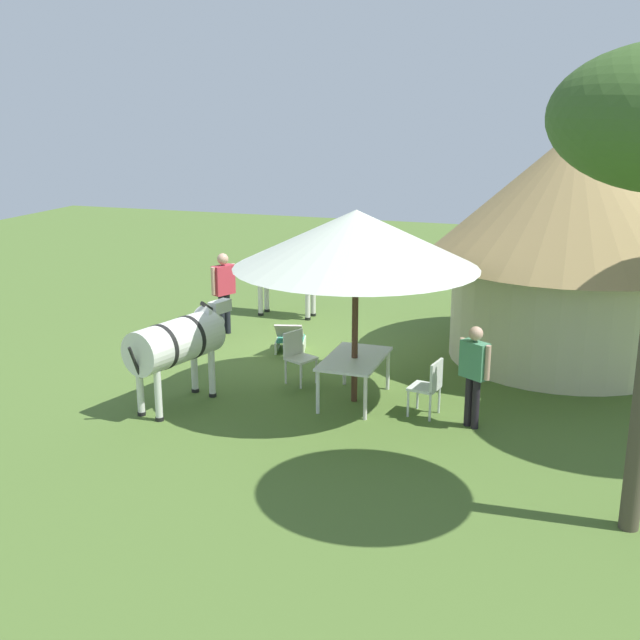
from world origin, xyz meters
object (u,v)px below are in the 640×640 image
guest_beside_umbrella (474,367)px  zebra_by_umbrella (178,342)px  shade_umbrella (356,239)px  patio_dining_table (355,362)px  patio_chair_near_hut (430,384)px  standing_watcher (224,286)px  zebra_nearest_camera (289,272)px  thatched_hut (570,234)px  patio_chair_east_end (297,354)px  striped_lounge_chair (290,339)px

guest_beside_umbrella → zebra_by_umbrella: size_ratio=0.70×
shade_umbrella → patio_dining_table: bearing=-90.0°
patio_chair_near_hut → guest_beside_umbrella: (0.21, 0.68, 0.42)m
patio_chair_near_hut → standing_watcher: 5.78m
standing_watcher → patio_dining_table: bearing=78.2°
guest_beside_umbrella → standing_watcher: bearing=1.7°
zebra_nearest_camera → zebra_by_umbrella: (5.62, 0.29, 0.04)m
shade_umbrella → guest_beside_umbrella: shade_umbrella is taller
thatched_hut → patio_chair_near_hut: thatched_hut is taller
patio_chair_near_hut → shade_umbrella: bearing=90.0°
shade_umbrella → guest_beside_umbrella: 2.64m
shade_umbrella → patio_chair_east_end: size_ratio=4.26×
patio_chair_east_end → zebra_nearest_camera: 4.41m
patio_dining_table → zebra_by_umbrella: bearing=-67.9°
patio_chair_east_end → striped_lounge_chair: patio_chair_east_end is taller
patio_chair_near_hut → zebra_nearest_camera: 6.36m
thatched_hut → patio_chair_near_hut: size_ratio=5.81×
thatched_hut → guest_beside_umbrella: 4.27m
shade_umbrella → zebra_nearest_camera: 5.64m
striped_lounge_chair → patio_chair_east_end: bearing=-80.4°
patio_chair_east_end → thatched_hut: bearing=148.5°
zebra_nearest_camera → patio_chair_east_end: bearing=23.5°
patio_chair_east_end → zebra_nearest_camera: zebra_nearest_camera is taller
standing_watcher → zebra_nearest_camera: 1.93m
patio_chair_near_hut → patio_dining_table: bearing=90.0°
thatched_hut → patio_dining_table: bearing=-41.8°
patio_chair_near_hut → striped_lounge_chair: (-2.36, -3.18, -0.26)m
guest_beside_umbrella → standing_watcher: 6.46m
thatched_hut → zebra_by_umbrella: (4.47, -5.65, -1.32)m
striped_lounge_chair → zebra_by_umbrella: bearing=-117.3°
thatched_hut → striped_lounge_chair: (1.30, -4.98, -2.11)m
patio_chair_east_end → zebra_by_umbrella: zebra_by_umbrella is taller
patio_chair_east_end → shade_umbrella: bearing=90.0°
shade_umbrella → patio_chair_east_end: shade_umbrella is taller
thatched_hut → shade_umbrella: bearing=-41.8°
standing_watcher → thatched_hut: bearing=121.1°
zebra_nearest_camera → shade_umbrella: bearing=32.9°
guest_beside_umbrella → zebra_by_umbrella: 4.58m
standing_watcher → striped_lounge_chair: bearing=94.4°
thatched_hut → shade_umbrella: 4.60m
patio_chair_east_end → striped_lounge_chair: 1.78m
shade_umbrella → thatched_hut: bearing=138.2°
thatched_hut → patio_dining_table: thatched_hut is taller
guest_beside_umbrella → patio_dining_table: bearing=18.9°
patio_chair_near_hut → zebra_nearest_camera: size_ratio=0.41×
patio_dining_table → zebra_nearest_camera: (-4.57, -2.87, 0.35)m
guest_beside_umbrella → striped_lounge_chair: size_ratio=1.72×
thatched_hut → patio_chair_east_end: thatched_hut is taller
patio_dining_table → patio_chair_near_hut: size_ratio=1.68×
thatched_hut → zebra_nearest_camera: bearing=-100.9°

